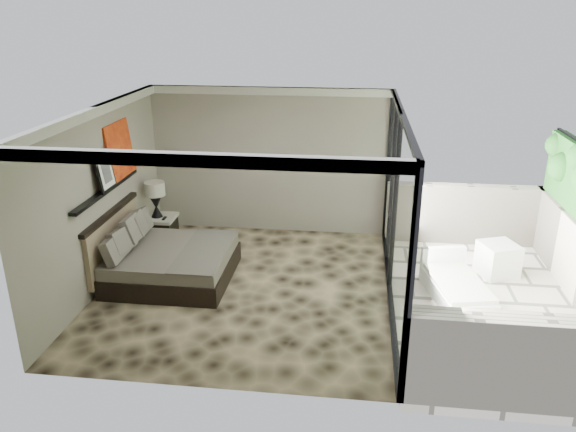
# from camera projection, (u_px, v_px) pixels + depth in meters

# --- Properties ---
(floor) EXTENTS (5.00, 5.00, 0.00)m
(floor) POSITION_uv_depth(u_px,v_px,m) (246.00, 288.00, 8.87)
(floor) COLOR black
(floor) RESTS_ON ground
(ceiling) EXTENTS (4.50, 5.00, 0.02)m
(ceiling) POSITION_uv_depth(u_px,v_px,m) (241.00, 111.00, 7.89)
(ceiling) COLOR silver
(ceiling) RESTS_ON back_wall
(back_wall) EXTENTS (4.50, 0.02, 2.80)m
(back_wall) POSITION_uv_depth(u_px,v_px,m) (269.00, 161.00, 10.69)
(back_wall) COLOR gray
(back_wall) RESTS_ON floor
(left_wall) EXTENTS (0.02, 5.00, 2.80)m
(left_wall) POSITION_uv_depth(u_px,v_px,m) (101.00, 198.00, 8.64)
(left_wall) COLOR gray
(left_wall) RESTS_ON floor
(glass_wall) EXTENTS (0.08, 5.00, 2.80)m
(glass_wall) POSITION_uv_depth(u_px,v_px,m) (396.00, 211.00, 8.12)
(glass_wall) COLOR white
(glass_wall) RESTS_ON floor
(terrace_slab) EXTENTS (3.00, 5.00, 0.12)m
(terrace_slab) POSITION_uv_depth(u_px,v_px,m) (490.00, 306.00, 8.46)
(terrace_slab) COLOR #B9B19E
(terrace_slab) RESTS_ON ground
(picture_ledge) EXTENTS (0.12, 2.20, 0.05)m
(picture_ledge) POSITION_uv_depth(u_px,v_px,m) (106.00, 190.00, 8.69)
(picture_ledge) COLOR black
(picture_ledge) RESTS_ON left_wall
(bed) EXTENTS (1.94, 1.88, 1.07)m
(bed) POSITION_uv_depth(u_px,v_px,m) (166.00, 260.00, 9.08)
(bed) COLOR black
(bed) RESTS_ON floor
(nightstand) EXTENTS (0.59, 0.59, 0.58)m
(nightstand) POSITION_uv_depth(u_px,v_px,m) (160.00, 228.00, 10.47)
(nightstand) COLOR black
(nightstand) RESTS_ON floor
(table_lamp) EXTENTS (0.37, 0.37, 0.67)m
(table_lamp) POSITION_uv_depth(u_px,v_px,m) (155.00, 195.00, 10.23)
(table_lamp) COLOR black
(table_lamp) RESTS_ON nightstand
(abstract_canvas) EXTENTS (0.13, 0.90, 0.90)m
(abstract_canvas) POSITION_uv_depth(u_px,v_px,m) (120.00, 150.00, 9.15)
(abstract_canvas) COLOR #AC0E10
(abstract_canvas) RESTS_ON picture_ledge
(framed_print) EXTENTS (0.11, 0.50, 0.60)m
(framed_print) POSITION_uv_depth(u_px,v_px,m) (105.00, 171.00, 8.51)
(framed_print) COLOR black
(framed_print) RESTS_ON picture_ledge
(ottoman) EXTENTS (0.71, 0.71, 0.55)m
(ottoman) POSITION_uv_depth(u_px,v_px,m) (498.00, 259.00, 9.21)
(ottoman) COLOR silver
(ottoman) RESTS_ON terrace_slab
(lounger) EXTENTS (1.00, 1.56, 0.56)m
(lounger) POSITION_uv_depth(u_px,v_px,m) (456.00, 287.00, 8.52)
(lounger) COLOR silver
(lounger) RESTS_ON terrace_slab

